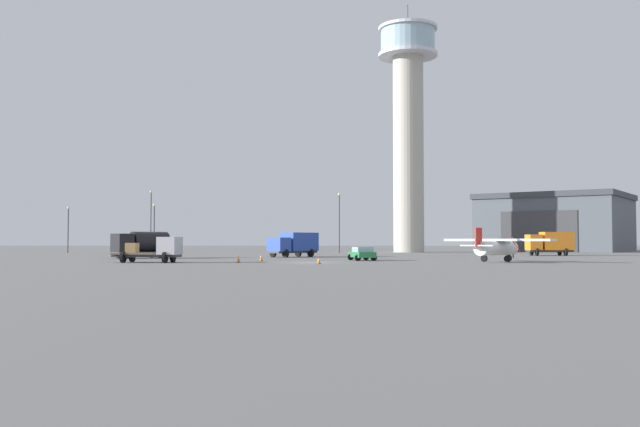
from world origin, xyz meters
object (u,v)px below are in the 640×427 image
airplane_white (496,246)px  truck_box_orange (550,242)px  control_tower (408,116)px  truck_box_blue (294,244)px  truck_fuel_tanker_black (142,243)px  light_post_centre (68,225)px  light_post_north (154,223)px  light_post_east (151,216)px  light_post_west (339,218)px  traffic_cone_near_left (261,257)px  car_green (362,253)px  traffic_cone_near_right (319,261)px  truck_flatbed_silver (156,250)px  traffic_cone_mid_apron (239,259)px

airplane_white → truck_box_orange: 30.80m
airplane_white → truck_box_orange: (13.55, 27.66, 0.28)m
control_tower → truck_box_blue: (-17.54, -34.55, -21.87)m
truck_fuel_tanker_black → truck_box_orange: bearing=153.7°
truck_box_orange → light_post_centre: light_post_centre is taller
truck_box_orange → light_post_north: size_ratio=0.76×
light_post_east → light_post_north: size_ratio=1.33×
airplane_white → light_post_west: 49.31m
truck_fuel_tanker_black → light_post_east: size_ratio=0.61×
light_post_north → light_post_centre: size_ratio=1.02×
airplane_white → traffic_cone_near_left: airplane_white is taller
car_green → light_post_centre: size_ratio=0.59×
control_tower → light_post_north: size_ratio=5.55×
light_post_west → traffic_cone_near_right: light_post_west is taller
light_post_north → traffic_cone_near_left: light_post_north is taller
airplane_white → truck_flatbed_silver: (-31.51, -2.18, -0.32)m
truck_fuel_tanker_black → light_post_centre: 39.52m
light_post_centre → traffic_cone_mid_apron: (34.98, -48.46, -4.24)m
control_tower → truck_box_orange: size_ratio=7.26×
truck_fuel_tanker_black → traffic_cone_near_right: size_ratio=10.63×
truck_flatbed_silver → light_post_west: bearing=77.6°
light_post_north → truck_flatbed_silver: bearing=-74.7°
light_post_centre → traffic_cone_near_left: light_post_centre is taller
traffic_cone_mid_apron → truck_box_orange: bearing=38.6°
light_post_east → car_green: bearing=-52.3°
truck_box_blue → car_green: bearing=72.7°
truck_box_orange → light_post_north: bearing=-15.6°
truck_flatbed_silver → light_post_north: bearing=112.0°
traffic_cone_near_left → traffic_cone_mid_apron: bearing=-107.8°
truck_fuel_tanker_black → truck_box_orange: 52.87m
car_green → light_post_centre: light_post_centre is taller
car_green → light_post_north: (-31.11, 36.77, 3.95)m
light_post_west → light_post_centre: (-44.31, -0.72, -1.15)m
truck_box_orange → light_post_centre: size_ratio=0.78×
control_tower → light_post_east: bearing=-172.7°
truck_fuel_tanker_black → traffic_cone_near_left: (14.93, -10.70, -1.35)m
light_post_west → light_post_east: light_post_east is taller
truck_box_orange → car_green: truck_box_orange is taller
traffic_cone_mid_apron → traffic_cone_near_right: bearing=-22.3°
car_green → traffic_cone_near_right: size_ratio=7.66×
truck_fuel_tanker_black → traffic_cone_near_right: truck_fuel_tanker_black is taller
traffic_cone_near_left → light_post_north: bearing=118.4°
truck_box_blue → traffic_cone_near_left: size_ratio=8.70×
truck_box_orange → light_post_east: size_ratio=0.57×
truck_box_blue → light_post_north: (-23.34, 22.54, 3.04)m
light_post_west → control_tower: bearing=29.0°
car_green → light_post_centre: (-46.51, 41.44, 3.85)m
traffic_cone_near_left → car_green: bearing=12.7°
control_tower → airplane_white: (2.61, -53.54, -22.04)m
traffic_cone_near_left → light_post_centre: bearing=129.9°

